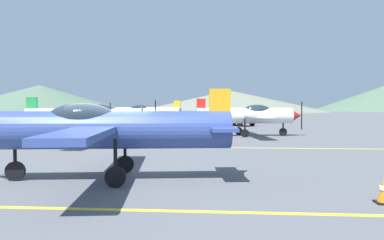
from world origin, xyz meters
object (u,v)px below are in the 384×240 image
(airplane_near, at_px, (103,129))
(traffic_cone_front, at_px, (384,190))
(airplane_mid, at_px, (89,117))
(airplane_back, at_px, (145,112))
(airplane_far, at_px, (249,115))
(car_sedan, at_px, (237,118))

(airplane_near, bearing_deg, traffic_cone_front, -17.10)
(airplane_mid, distance_m, airplane_back, 16.16)
(airplane_back, bearing_deg, traffic_cone_front, -68.65)
(airplane_mid, xyz_separation_m, airplane_back, (-0.09, 16.16, 0.00))
(airplane_mid, height_order, traffic_cone_front, airplane_mid)
(airplane_far, height_order, car_sedan, airplane_far)
(airplane_near, xyz_separation_m, traffic_cone_front, (6.98, -2.15, -1.20))
(airplane_mid, bearing_deg, car_sedan, 65.93)
(airplane_back, xyz_separation_m, traffic_cone_front, (11.24, -28.76, -1.20))
(airplane_far, distance_m, airplane_back, 13.82)
(airplane_near, distance_m, airplane_far, 17.40)
(car_sedan, distance_m, traffic_cone_front, 32.97)
(airplane_back, height_order, car_sedan, airplane_back)
(traffic_cone_front, bearing_deg, airplane_far, 95.26)
(airplane_back, bearing_deg, airplane_far, -46.49)
(airplane_far, distance_m, traffic_cone_front, 18.86)
(airplane_far, relative_size, traffic_cone_front, 15.00)
(traffic_cone_front, bearing_deg, airplane_near, 162.90)
(car_sedan, xyz_separation_m, traffic_cone_front, (2.09, -32.89, -0.56))
(airplane_near, relative_size, traffic_cone_front, 15.00)
(airplane_mid, bearing_deg, airplane_far, 33.05)
(airplane_mid, height_order, airplane_back, same)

